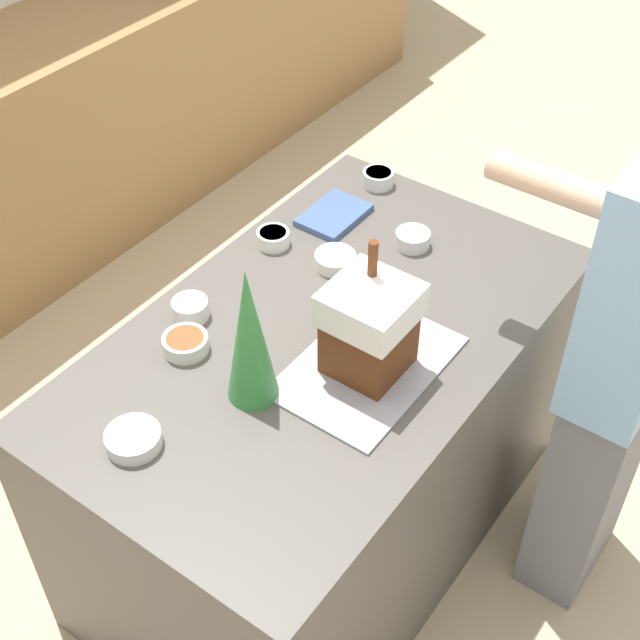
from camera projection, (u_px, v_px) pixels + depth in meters
The scene contains 14 objects.
ground_plane at pixel (323, 527), 2.93m from camera, with size 12.00×12.00×0.00m, color #C6B28E.
kitchen_island at pixel (324, 441), 2.63m from camera, with size 1.50×0.90×0.88m.
baking_tray at pixel (368, 366), 2.24m from camera, with size 0.47×0.32×0.01m.
gingerbread_house at pixel (370, 327), 2.15m from camera, with size 0.20×0.20×0.34m.
decorative_tree at pixel (250, 336), 2.05m from camera, with size 0.13×0.13×0.38m.
candy_bowl_near_tray_right at pixel (273, 237), 2.60m from camera, with size 0.10×0.10×0.04m.
candy_bowl_beside_tree at pixel (378, 177), 2.83m from camera, with size 0.10×0.10×0.05m.
candy_bowl_far_right at pixel (185, 343), 2.27m from camera, with size 0.12×0.12×0.04m.
candy_bowl_far_left at pixel (335, 260), 2.53m from camera, with size 0.12×0.12×0.04m.
candy_bowl_near_tray_left at pixel (133, 439), 2.04m from camera, with size 0.13×0.13×0.04m.
candy_bowl_behind_tray at pixel (413, 238), 2.59m from camera, with size 0.10×0.10×0.05m.
candy_bowl_center_rear at pixel (190, 308), 2.36m from camera, with size 0.10×0.10×0.05m.
cookbook at pixel (334, 215), 2.70m from camera, with size 0.21×0.15×0.02m.
person at pixel (626, 360), 2.26m from camera, with size 0.45×0.56×1.71m.
Camera 1 is at (-1.38, -0.99, 2.48)m, focal length 50.00 mm.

